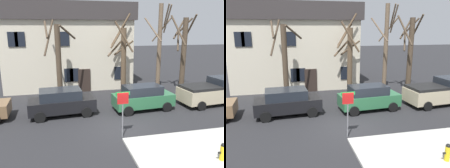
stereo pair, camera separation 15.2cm
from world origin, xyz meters
The scene contains 12 objects.
ground_plane centered at (0.00, 0.00, 0.00)m, with size 120.00×120.00×0.00m, color #262628.
building_main centered at (-2.51, 12.68, 4.03)m, with size 12.16×9.02×7.94m.
tree_bare_near centered at (-3.58, 6.71, 3.29)m, with size 2.58×2.57×6.38m.
tree_bare_mid centered at (1.88, 7.01, 3.29)m, with size 2.44×2.35×6.95m.
tree_bare_far centered at (5.10, 6.71, 4.15)m, with size 2.49×2.49×7.70m.
tree_bare_end centered at (7.50, 6.85, 3.68)m, with size 2.15×2.23×6.88m.
car_black_wagon centered at (-3.47, 2.94, 0.92)m, with size 4.44×2.38×1.76m.
car_green_wagon centered at (2.17, 2.66, 0.92)m, with size 4.35×2.18×1.78m.
pickup_truck_beige centered at (7.87, 2.72, 0.98)m, with size 5.32×2.61×2.02m.
fire_hydrant centered at (3.21, -4.38, 0.53)m, with size 0.42×0.22×0.79m.
street_sign_pole centered at (-0.36, -1.09, 1.77)m, with size 0.76×0.07×2.51m.
bicycle_leaning centered at (-4.36, 6.47, 0.37)m, with size 1.72×0.42×1.03m.
Camera 2 is at (-3.26, -11.94, 5.70)m, focal length 36.49 mm.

